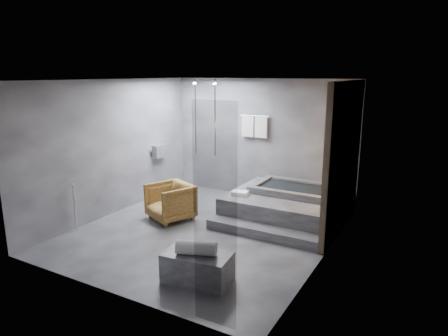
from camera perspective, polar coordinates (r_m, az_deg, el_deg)
The scene contains 7 objects.
room at distance 7.21m, azimuth 0.97°, elevation 3.94°, with size 5.00×5.04×2.82m.
tub_deck at distance 8.38m, azimuth 8.84°, elevation -5.30°, with size 2.20×2.00×0.50m, color #38383B.
tub_step at distance 7.41m, azimuth 5.53°, elevation -9.08°, with size 2.20×0.36×0.18m, color #38383B.
concrete_bench at distance 5.88m, azimuth -3.81°, elevation -13.98°, with size 0.96×0.53×0.43m, color #38373A.
driftwood_chair at distance 8.19m, azimuth -7.68°, elevation -4.81°, with size 0.80×0.82×0.75m, color #4F3313.
rolled_towel at distance 5.71m, azimuth -3.97°, elevation -11.32°, with size 0.20×0.20×0.57m, color silver.
deck_towel at distance 8.11m, azimuth 2.28°, elevation -3.63°, with size 0.31×0.23×0.08m, color white.
Camera 1 is at (3.77, -6.02, 2.92)m, focal length 32.00 mm.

